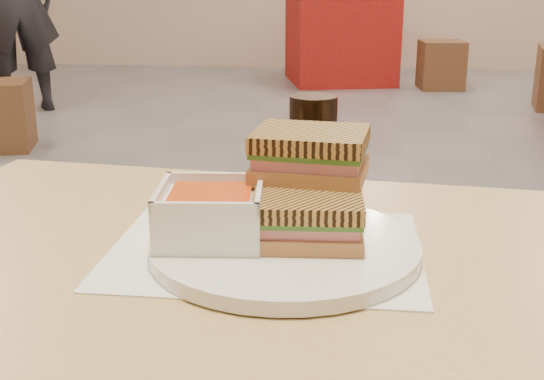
# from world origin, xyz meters

# --- Properties ---
(main_table) EXTENTS (1.27, 0.84, 0.75)m
(main_table) POSITION_xyz_m (0.11, -2.07, 0.64)
(main_table) COLOR tan
(main_table) RESTS_ON ground
(tray_liner) EXTENTS (0.35, 0.28, 0.00)m
(tray_liner) POSITION_xyz_m (0.00, -2.00, 0.75)
(tray_liner) COLOR white
(tray_liner) RESTS_ON main_table
(plate) EXTENTS (0.30, 0.30, 0.02)m
(plate) POSITION_xyz_m (0.03, -2.02, 0.76)
(plate) COLOR white
(plate) RESTS_ON tray_liner
(soup_bowl) EXTENTS (0.12, 0.12, 0.06)m
(soup_bowl) POSITION_xyz_m (-0.06, -2.02, 0.79)
(soup_bowl) COLOR white
(soup_bowl) RESTS_ON plate
(panini_lower) EXTENTS (0.12, 0.10, 0.05)m
(panini_lower) POSITION_xyz_m (0.05, -2.01, 0.79)
(panini_lower) COLOR #B77B44
(panini_lower) RESTS_ON plate
(panini_upper) EXTENTS (0.14, 0.12, 0.06)m
(panini_upper) POSITION_xyz_m (0.05, -1.94, 0.85)
(panini_upper) COLOR #B77B44
(panini_upper) RESTS_ON panini_lower
(cola_glass) EXTENTS (0.07, 0.07, 0.14)m
(cola_glass) POSITION_xyz_m (0.05, -1.80, 0.82)
(cola_glass) COLOR black
(cola_glass) RESTS_ON main_table
(bg_table_2) EXTENTS (1.10, 1.10, 0.81)m
(bg_table_2) POSITION_xyz_m (0.11, 4.04, 0.41)
(bg_table_2) COLOR maroon
(bg_table_2) RESTS_ON ground
(bg_chair_2l) EXTENTS (0.40, 0.40, 0.44)m
(bg_chair_2l) POSITION_xyz_m (0.12, 3.83, 0.22)
(bg_chair_2l) COLOR brown
(bg_chair_2l) RESTS_ON ground
(bg_chair_2r) EXTENTS (0.41, 0.41, 0.42)m
(bg_chair_2r) POSITION_xyz_m (1.02, 3.73, 0.21)
(bg_chair_2r) COLOR brown
(bg_chair_2r) RESTS_ON ground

